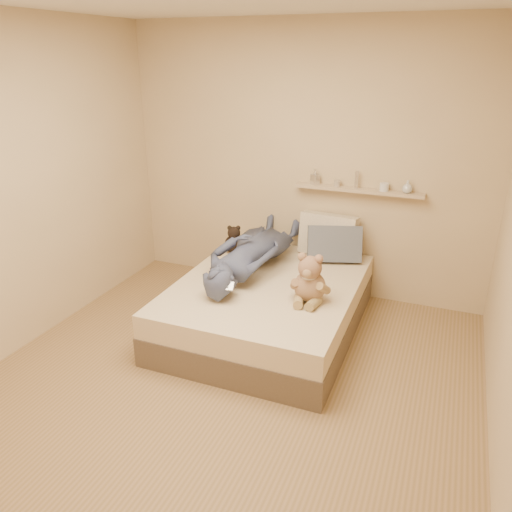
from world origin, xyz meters
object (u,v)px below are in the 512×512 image
at_px(game_console, 223,286).
at_px(dark_plush, 234,241).
at_px(teddy_bear, 309,282).
at_px(pillow_grey, 334,244).
at_px(person, 251,251).
at_px(wall_shelf, 358,190).
at_px(bed, 268,305).
at_px(pillow_cream, 328,235).

height_order(game_console, dark_plush, dark_plush).
height_order(teddy_bear, dark_plush, teddy_bear).
bearing_deg(dark_plush, pillow_grey, 10.61).
relative_size(person, wall_shelf, 1.27).
bearing_deg(teddy_bear, bed, 153.06).
distance_m(dark_plush, pillow_grey, 0.97).
relative_size(pillow_cream, pillow_grey, 1.10).
xyz_separation_m(pillow_grey, wall_shelf, (0.14, 0.22, 0.48)).
xyz_separation_m(bed, teddy_bear, (0.43, -0.22, 0.40)).
bearing_deg(game_console, pillow_grey, 63.17).
relative_size(bed, dark_plush, 6.57).
bearing_deg(pillow_cream, teddy_bear, -83.56).
height_order(pillow_grey, wall_shelf, wall_shelf).
bearing_deg(pillow_cream, person, -131.15).
bearing_deg(person, wall_shelf, -135.80).
xyz_separation_m(person, wall_shelf, (0.79, 0.71, 0.47)).
relative_size(game_console, pillow_cream, 0.33).
height_order(bed, pillow_cream, pillow_cream).
distance_m(person, wall_shelf, 1.16).
distance_m(pillow_cream, wall_shelf, 0.52).
bearing_deg(game_console, teddy_bear, 24.05).
bearing_deg(person, pillow_grey, -140.55).
bearing_deg(dark_plush, pillow_cream, 20.37).
relative_size(bed, pillow_cream, 3.45).
relative_size(pillow_grey, person, 0.33).
distance_m(pillow_grey, person, 0.81).
relative_size(dark_plush, pillow_grey, 0.58).
bearing_deg(pillow_grey, teddy_bear, -88.66).
bearing_deg(bed, pillow_cream, 69.59).
xyz_separation_m(bed, person, (-0.24, 0.20, 0.41)).
bearing_deg(teddy_bear, dark_plush, 143.31).
relative_size(game_console, wall_shelf, 0.15).
distance_m(game_console, dark_plush, 1.07).
relative_size(bed, person, 1.24).
distance_m(game_console, pillow_cream, 1.42).
relative_size(pillow_grey, wall_shelf, 0.42).
xyz_separation_m(game_console, person, (-0.05, 0.70, 0.03)).
bearing_deg(pillow_grey, game_console, -116.83).
xyz_separation_m(dark_plush, pillow_grey, (0.96, 0.18, 0.05)).
height_order(game_console, pillow_grey, pillow_grey).
bearing_deg(pillow_grey, bed, -120.46).
xyz_separation_m(teddy_bear, pillow_cream, (-0.12, 1.05, 0.03)).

